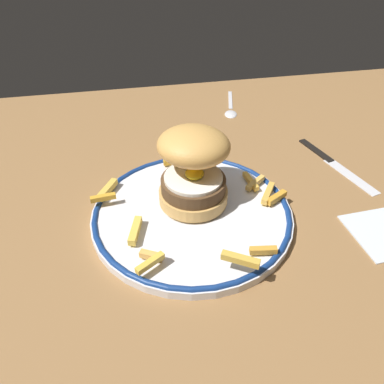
# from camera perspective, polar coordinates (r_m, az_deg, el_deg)

# --- Properties ---
(ground_plane) EXTENTS (1.33, 0.92, 0.04)m
(ground_plane) POSITION_cam_1_polar(r_m,az_deg,el_deg) (0.56, -3.84, -4.57)
(ground_plane) COLOR olive
(dinner_plate) EXTENTS (0.28, 0.28, 0.02)m
(dinner_plate) POSITION_cam_1_polar(r_m,az_deg,el_deg) (0.53, -0.00, -3.21)
(dinner_plate) COLOR silver
(dinner_plate) RESTS_ON ground_plane
(burger) EXTENTS (0.14, 0.14, 0.11)m
(burger) POSITION_cam_1_polar(r_m,az_deg,el_deg) (0.51, 0.28, 4.01)
(burger) COLOR tan
(burger) RESTS_ON dinner_plate
(fries_pile) EXTENTS (0.28, 0.26, 0.03)m
(fries_pile) POSITION_cam_1_polar(r_m,az_deg,el_deg) (0.52, 0.20, -1.63)
(fries_pile) COLOR gold
(fries_pile) RESTS_ON dinner_plate
(knife) EXTENTS (0.06, 0.18, 0.01)m
(knife) POSITION_cam_1_polar(r_m,az_deg,el_deg) (0.69, 20.18, 4.60)
(knife) COLOR black
(knife) RESTS_ON ground_plane
(spoon) EXTENTS (0.05, 0.13, 0.01)m
(spoon) POSITION_cam_1_polar(r_m,az_deg,el_deg) (0.82, 5.92, 12.32)
(spoon) COLOR silver
(spoon) RESTS_ON ground_plane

